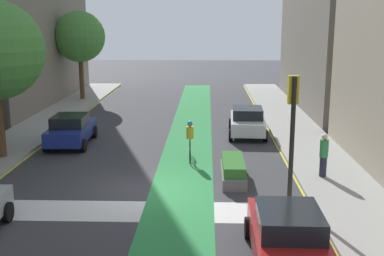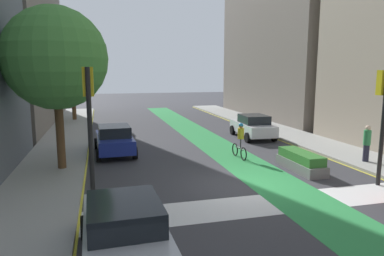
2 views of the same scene
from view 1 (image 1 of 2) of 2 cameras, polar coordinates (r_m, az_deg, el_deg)
ground_plane at (r=18.51m, az=-5.79°, el=-7.33°), size 120.00×120.00×0.00m
bike_lane_paint at (r=18.38m, az=-1.24°, el=-7.40°), size 2.40×60.00×0.01m
crosswalk_band at (r=16.67m, az=-6.69°, el=-9.65°), size 12.00×1.80×0.01m
sidewalk_right at (r=19.03m, az=17.39°, el=-7.06°), size 3.00×60.00×0.15m
curb_stripe_right at (r=18.71m, az=12.91°, el=-7.36°), size 0.16×60.00×0.01m
traffic_signal_near_right at (r=16.67m, az=11.70°, el=1.40°), size 0.35×0.52×4.48m
car_white_right_far at (r=27.04m, az=6.49°, el=0.81°), size 2.18×4.28×1.57m
car_red_right_near at (r=13.18m, az=11.13°, el=-12.27°), size 2.08×4.23×1.57m
car_blue_left_far at (r=25.58m, az=-14.01°, el=-0.17°), size 2.16×4.27×1.57m
cyclist_in_lane at (r=22.02m, az=-0.24°, el=-1.38°), size 0.32×1.73×1.86m
pedestrian_sidewalk_right_a at (r=20.01m, az=15.19°, el=-3.05°), size 0.34×0.34×1.75m
street_tree_far at (r=39.20m, az=-13.04°, el=10.37°), size 3.93×3.93×6.82m
median_planter at (r=19.56m, az=4.85°, el=-4.96°), size 0.94×2.92×0.85m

